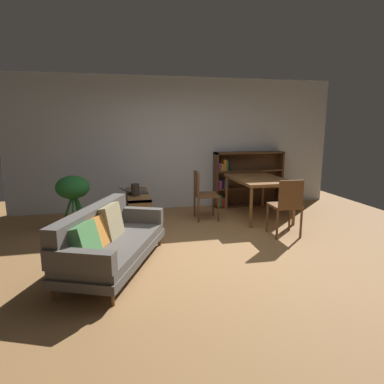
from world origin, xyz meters
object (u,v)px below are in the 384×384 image
at_px(desk_speaker, 135,190).
at_px(media_console, 138,209).
at_px(fabric_couch, 108,239).
at_px(dining_chair_far, 287,204).
at_px(open_laptop, 135,192).
at_px(dining_table, 258,182).
at_px(dining_chair_near, 202,192).
at_px(bookshelf, 244,179).
at_px(potted_floor_plant, 73,195).

bearing_deg(desk_speaker, media_console, 75.55).
distance_m(fabric_couch, dining_chair_far, 2.79).
relative_size(open_laptop, dining_table, 0.36).
height_order(fabric_couch, dining_table, dining_table).
distance_m(dining_chair_near, dining_chair_far, 1.62).
relative_size(dining_table, bookshelf, 0.92).
bearing_deg(media_console, fabric_couch, -104.71).
height_order(dining_table, dining_chair_near, dining_chair_near).
height_order(media_console, dining_table, dining_table).
relative_size(open_laptop, bookshelf, 0.33).
bearing_deg(media_console, dining_chair_near, -0.90).
relative_size(open_laptop, dining_chair_near, 0.56).
xyz_separation_m(fabric_couch, dining_chair_near, (1.68, 1.86, 0.15)).
bearing_deg(dining_chair_far, potted_floor_plant, 162.81).
bearing_deg(potted_floor_plant, media_console, 13.42).
height_order(fabric_couch, open_laptop, fabric_couch).
bearing_deg(fabric_couch, open_laptop, 76.77).
relative_size(open_laptop, potted_floor_plant, 0.54).
relative_size(media_console, dining_chair_far, 1.29).
relative_size(fabric_couch, desk_speaker, 9.54).
relative_size(desk_speaker, dining_chair_far, 0.23).
height_order(open_laptop, dining_table, dining_table).
bearing_deg(dining_chair_far, desk_speaker, 154.73).
height_order(fabric_couch, bookshelf, bookshelf).
distance_m(media_console, dining_table, 2.30).
bearing_deg(dining_table, media_console, 177.95).
distance_m(fabric_couch, dining_table, 3.30).
height_order(dining_table, dining_chair_far, dining_chair_far).
xyz_separation_m(desk_speaker, dining_table, (2.31, 0.11, 0.04)).
distance_m(potted_floor_plant, bookshelf, 3.60).
distance_m(open_laptop, dining_chair_far, 2.61).
bearing_deg(dining_chair_near, potted_floor_plant, -174.05).
bearing_deg(dining_chair_far, dining_table, 88.20).
bearing_deg(potted_floor_plant, dining_chair_near, 5.95).
relative_size(media_console, bookshelf, 0.78).
bearing_deg(potted_floor_plant, dining_chair_far, -17.19).
height_order(potted_floor_plant, dining_chair_far, potted_floor_plant).
bearing_deg(desk_speaker, bookshelf, 24.16).
relative_size(dining_table, dining_chair_far, 1.52).
bearing_deg(open_laptop, potted_floor_plant, -164.15).
relative_size(fabric_couch, dining_chair_near, 2.21).
height_order(fabric_couch, desk_speaker, same).
bearing_deg(dining_chair_near, dining_chair_far, -50.33).
height_order(fabric_couch, potted_floor_plant, potted_floor_plant).
xyz_separation_m(potted_floor_plant, bookshelf, (3.42, 1.14, -0.04)).
height_order(media_console, dining_chair_near, dining_chair_near).
bearing_deg(dining_chair_near, fabric_couch, -132.12).
bearing_deg(dining_chair_far, dining_chair_near, 129.67).
xyz_separation_m(open_laptop, bookshelf, (2.40, 0.85, 0.01)).
bearing_deg(dining_table, dining_chair_far, -91.80).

